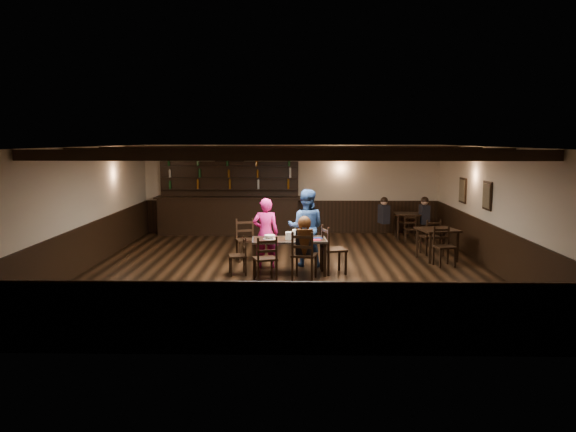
{
  "coord_description": "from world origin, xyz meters",
  "views": [
    {
      "loc": [
        0.2,
        -12.16,
        2.85
      ],
      "look_at": [
        -0.02,
        0.2,
        1.17
      ],
      "focal_mm": 35.0,
      "sensor_mm": 36.0,
      "label": 1
    }
  ],
  "objects_px": {
    "chair_near_left": "(266,256)",
    "man_blue": "(306,228)",
    "cake": "(270,237)",
    "chair_near_right": "(303,252)",
    "woman_pink": "(266,233)",
    "dining_table": "(289,243)",
    "bar_counter": "(229,210)"
  },
  "relations": [
    {
      "from": "chair_near_right",
      "to": "woman_pink",
      "type": "xyz_separation_m",
      "value": [
        -0.83,
        1.15,
        0.19
      ]
    },
    {
      "from": "dining_table",
      "to": "chair_near_left",
      "type": "bearing_deg",
      "value": -120.57
    },
    {
      "from": "chair_near_right",
      "to": "man_blue",
      "type": "distance_m",
      "value": 1.4
    },
    {
      "from": "chair_near_right",
      "to": "dining_table",
      "type": "bearing_deg",
      "value": 116.67
    },
    {
      "from": "dining_table",
      "to": "woman_pink",
      "type": "bearing_deg",
      "value": 133.9
    },
    {
      "from": "dining_table",
      "to": "woman_pink",
      "type": "relative_size",
      "value": 1.04
    },
    {
      "from": "chair_near_left",
      "to": "dining_table",
      "type": "bearing_deg",
      "value": 59.43
    },
    {
      "from": "chair_near_left",
      "to": "bar_counter",
      "type": "xyz_separation_m",
      "value": [
        -1.47,
        5.86,
        0.18
      ]
    },
    {
      "from": "woman_pink",
      "to": "cake",
      "type": "height_order",
      "value": "woman_pink"
    },
    {
      "from": "man_blue",
      "to": "dining_table",
      "type": "bearing_deg",
      "value": 72.35
    },
    {
      "from": "man_blue",
      "to": "chair_near_left",
      "type": "bearing_deg",
      "value": 69.82
    },
    {
      "from": "woman_pink",
      "to": "chair_near_right",
      "type": "bearing_deg",
      "value": 122.63
    },
    {
      "from": "chair_near_left",
      "to": "man_blue",
      "type": "distance_m",
      "value": 1.77
    },
    {
      "from": "cake",
      "to": "woman_pink",
      "type": "bearing_deg",
      "value": 101.86
    },
    {
      "from": "chair_near_left",
      "to": "bar_counter",
      "type": "distance_m",
      "value": 6.04
    },
    {
      "from": "chair_near_right",
      "to": "man_blue",
      "type": "relative_size",
      "value": 0.58
    },
    {
      "from": "woman_pink",
      "to": "bar_counter",
      "type": "relative_size",
      "value": 0.36
    },
    {
      "from": "dining_table",
      "to": "chair_near_left",
      "type": "xyz_separation_m",
      "value": [
        -0.45,
        -0.76,
        -0.13
      ]
    },
    {
      "from": "dining_table",
      "to": "chair_near_right",
      "type": "relative_size",
      "value": 1.61
    },
    {
      "from": "chair_near_right",
      "to": "woman_pink",
      "type": "relative_size",
      "value": 0.65
    },
    {
      "from": "dining_table",
      "to": "woman_pink",
      "type": "height_order",
      "value": "woman_pink"
    },
    {
      "from": "chair_near_right",
      "to": "man_blue",
      "type": "height_order",
      "value": "man_blue"
    },
    {
      "from": "woman_pink",
      "to": "man_blue",
      "type": "relative_size",
      "value": 0.9
    },
    {
      "from": "dining_table",
      "to": "cake",
      "type": "relative_size",
      "value": 5.71
    },
    {
      "from": "dining_table",
      "to": "man_blue",
      "type": "bearing_deg",
      "value": 64.4
    },
    {
      "from": "chair_near_right",
      "to": "man_blue",
      "type": "bearing_deg",
      "value": 87.02
    },
    {
      "from": "chair_near_left",
      "to": "chair_near_right",
      "type": "distance_m",
      "value": 0.77
    },
    {
      "from": "cake",
      "to": "chair_near_left",
      "type": "bearing_deg",
      "value": -92.94
    },
    {
      "from": "dining_table",
      "to": "chair_near_right",
      "type": "xyz_separation_m",
      "value": [
        0.3,
        -0.59,
        -0.08
      ]
    },
    {
      "from": "chair_near_left",
      "to": "cake",
      "type": "relative_size",
      "value": 3.27
    },
    {
      "from": "chair_near_left",
      "to": "man_blue",
      "type": "bearing_deg",
      "value": 61.87
    },
    {
      "from": "man_blue",
      "to": "cake",
      "type": "distance_m",
      "value": 1.12
    }
  ]
}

